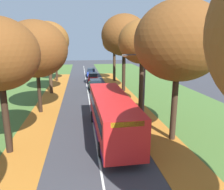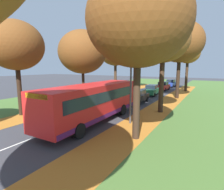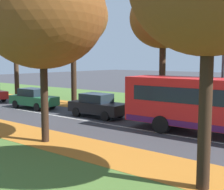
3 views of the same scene
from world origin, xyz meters
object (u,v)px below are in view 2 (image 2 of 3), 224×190
Objects in this scene: tree_right_near at (138,21)px; streetlamp_right at (127,75)px; tree_left_near at (16,46)px; tree_right_mid at (163,40)px; bus at (93,101)px; tree_left_distant at (137,59)px; tree_right_distant at (188,53)px; tree_left_mid at (82,52)px; car_black_lead at (137,96)px; car_red_third_in_line at (163,86)px; tree_left_far at (115,51)px; car_green_following at (151,90)px; car_blue_fourth_in_line at (171,83)px; tree_right_far at (180,42)px.

tree_right_near reaches higher than streetlamp_right.
streetlamp_right is (9.25, 2.79, -2.40)m from tree_left_near.
bus is (-3.83, -5.68, -5.10)m from tree_right_mid.
streetlamp_right is at bearing -69.30° from tree_left_distant.
tree_right_near is 1.09× the size of tree_right_distant.
tree_right_mid is (10.67, 7.45, 0.66)m from tree_left_near.
tree_left_mid is at bearing 134.47° from bus.
car_black_lead and car_red_third_in_line have the same top height.
car_green_following is (6.10, 0.55, -6.15)m from tree_left_far.
tree_left_distant is 0.78× the size of bus.
tree_left_distant is 9.38m from car_blue_fourth_in_line.
car_green_following is (-0.12, 15.26, -0.89)m from bus.
car_red_third_in_line is (6.33, -2.21, -5.27)m from tree_left_distant.
streetlamp_right reaches higher than car_green_following.
tree_right_distant reaches higher than tree_left_distant.
tree_right_far is (10.21, -9.79, 1.59)m from tree_left_distant.
tree_right_distant reaches higher than tree_left_near.
tree_left_near reaches higher than bus.
tree_right_distant reaches higher than bus.
tree_left_near is 0.92× the size of tree_right_mid.
tree_left_distant is at bearing 104.74° from bus.
streetlamp_right is (-1.38, -22.11, -3.03)m from tree_right_distant.
tree_right_mid is 2.11× the size of car_red_third_in_line.
bus is 2.44× the size of car_green_following.
tree_left_distant is 0.85× the size of tree_right_near.
tree_right_far is 14.18m from streetlamp_right.
tree_right_mid is at bearing -76.64° from car_red_third_in_line.
tree_right_near reaches higher than car_black_lead.
tree_right_mid is at bearing -41.92° from tree_left_far.
car_green_following is at bearing -116.41° from tree_right_distant.
bus reaches higher than car_blue_fourth_in_line.
tree_right_mid reaches higher than bus.
car_green_following is at bearing 5.15° from tree_left_far.
tree_left_far is 1.57× the size of streetlamp_right.
tree_left_mid is at bearing 85.92° from tree_left_near.
car_red_third_in_line is (6.76, 23.93, -5.33)m from tree_left_near.
tree_left_near is 13.67m from car_black_lead.
tree_right_far is (-0.42, 16.00, 0.80)m from tree_right_near.
tree_right_distant is 22.36m from streetlamp_right.
tree_left_near is at bearing -145.09° from tree_right_mid.
tree_right_mid is at bearing -67.58° from car_green_following.
tree_left_near is 1.97× the size of car_black_lead.
tree_right_near is 16.03m from tree_right_far.
tree_left_far is 2.24× the size of car_black_lead.
tree_left_near is at bearing -105.78° from car_red_third_in_line.
tree_right_near reaches higher than car_green_following.
tree_left_near is 1.02× the size of tree_left_distant.
tree_right_near is (10.48, -7.81, 0.70)m from tree_left_mid.
streetlamp_right is 1.40× the size of car_green_following.
tree_left_mid is 17.78m from car_red_third_in_line.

